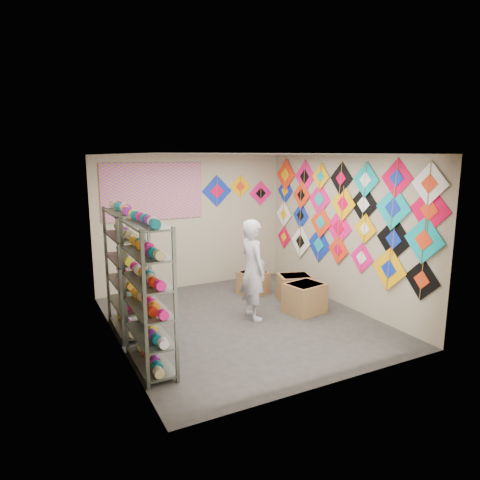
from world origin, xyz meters
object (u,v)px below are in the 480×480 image
shelf_rack_back (125,272)px  shelf_rack_front (148,296)px  carton_a (305,298)px  shopkeeper (253,270)px  carton_c (253,283)px  carton_b (295,288)px

shelf_rack_back → shelf_rack_front: bearing=-90.0°
carton_a → shelf_rack_front: bearing=-176.8°
shelf_rack_front → shopkeeper: shelf_rack_front is taller
shelf_rack_front → carton_a: 3.08m
carton_c → carton_b: bearing=-72.9°
carton_a → carton_b: (0.21, 0.62, -0.02)m
carton_a → carton_c: size_ratio=1.22×
carton_b → shelf_rack_front: bearing=-139.8°
shopkeeper → carton_c: shopkeeper is taller
shelf_rack_front → shopkeeper: (1.99, 0.90, -0.11)m
shelf_rack_back → carton_c: (2.61, 0.72, -0.73)m
shelf_rack_front → carton_b: bearing=23.0°
carton_b → shopkeeper: bearing=-142.2°
shelf_rack_front → shopkeeper: size_ratio=1.14×
shopkeeper → carton_b: bearing=-68.2°
carton_b → carton_c: 0.86m
shelf_rack_back → shopkeeper: shelf_rack_back is taller
shopkeeper → carton_a: size_ratio=2.69×
shelf_rack_back → shopkeeper: size_ratio=1.14×
shelf_rack_back → carton_b: size_ratio=3.21×
carton_c → shelf_rack_back: bearing=175.4°
shelf_rack_back → carton_b: (3.13, 0.03, -0.71)m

